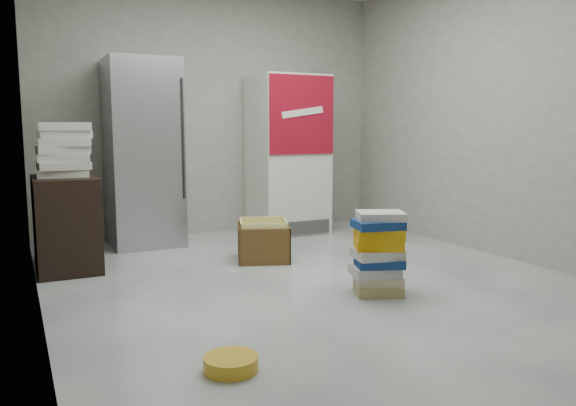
{
  "coord_description": "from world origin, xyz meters",
  "views": [
    {
      "loc": [
        -2.12,
        -3.7,
        1.21
      ],
      "look_at": [
        0.05,
        0.7,
        0.55
      ],
      "focal_mm": 35.0,
      "sensor_mm": 36.0,
      "label": 1
    }
  ],
  "objects_px": {
    "wood_shelf": "(66,223)",
    "phonebook_stack_main": "(378,253)",
    "steel_fridge": "(143,153)",
    "cardboard_box": "(263,244)",
    "coke_cooler": "(288,154)"
  },
  "relations": [
    {
      "from": "wood_shelf",
      "to": "steel_fridge",
      "type": "bearing_deg",
      "value": 41.31
    },
    {
      "from": "coke_cooler",
      "to": "phonebook_stack_main",
      "type": "xyz_separation_m",
      "value": [
        -0.51,
        -2.53,
        -0.6
      ]
    },
    {
      "from": "steel_fridge",
      "to": "cardboard_box",
      "type": "bearing_deg",
      "value": -55.48
    },
    {
      "from": "wood_shelf",
      "to": "phonebook_stack_main",
      "type": "relative_size",
      "value": 1.31
    },
    {
      "from": "coke_cooler",
      "to": "phonebook_stack_main",
      "type": "bearing_deg",
      "value": -101.45
    },
    {
      "from": "steel_fridge",
      "to": "coke_cooler",
      "type": "bearing_deg",
      "value": -0.18
    },
    {
      "from": "phonebook_stack_main",
      "to": "cardboard_box",
      "type": "relative_size",
      "value": 1.03
    },
    {
      "from": "phonebook_stack_main",
      "to": "cardboard_box",
      "type": "distance_m",
      "value": 1.39
    },
    {
      "from": "steel_fridge",
      "to": "phonebook_stack_main",
      "type": "distance_m",
      "value": 2.85
    },
    {
      "from": "phonebook_stack_main",
      "to": "cardboard_box",
      "type": "xyz_separation_m",
      "value": [
        -0.32,
        1.35,
        -0.15
      ]
    },
    {
      "from": "phonebook_stack_main",
      "to": "cardboard_box",
      "type": "height_order",
      "value": "phonebook_stack_main"
    },
    {
      "from": "steel_fridge",
      "to": "coke_cooler",
      "type": "relative_size",
      "value": 1.06
    },
    {
      "from": "steel_fridge",
      "to": "phonebook_stack_main",
      "type": "relative_size",
      "value": 3.12
    },
    {
      "from": "phonebook_stack_main",
      "to": "coke_cooler",
      "type": "bearing_deg",
      "value": 99.84
    },
    {
      "from": "coke_cooler",
      "to": "wood_shelf",
      "type": "relative_size",
      "value": 2.25
    }
  ]
}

